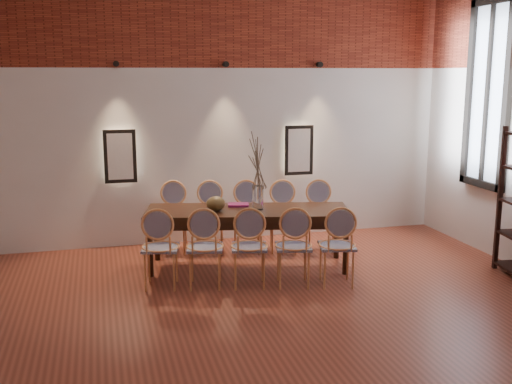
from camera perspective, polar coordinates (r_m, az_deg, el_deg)
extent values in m
cube|color=brown|center=(5.75, 2.68, -13.81)|extent=(7.00, 7.00, 0.02)
cube|color=silver|center=(8.67, -4.35, 8.40)|extent=(7.00, 0.10, 4.00)
cube|color=maroon|center=(8.63, -4.39, 16.69)|extent=(7.00, 0.02, 1.50)
cube|color=#FFEAC6|center=(8.49, -12.82, 3.35)|extent=(0.36, 0.06, 0.66)
cube|color=#FFEAC6|center=(8.97, 4.05, 4.00)|extent=(0.36, 0.06, 0.66)
cylinder|color=black|center=(8.39, -13.19, 11.81)|extent=(0.08, 0.10, 0.08)
cylinder|color=black|center=(8.57, -2.90, 12.06)|extent=(0.08, 0.10, 0.08)
cylinder|color=black|center=(8.97, 6.08, 11.98)|extent=(0.08, 0.10, 0.08)
cube|color=silver|center=(8.61, 21.30, 8.65)|extent=(0.02, 0.78, 2.38)
cube|color=black|center=(8.59, 21.20, 8.66)|extent=(0.08, 0.90, 2.50)
cube|color=black|center=(8.59, 21.20, 8.66)|extent=(0.06, 0.06, 2.40)
cube|color=#33190D|center=(7.59, -0.78, -4.43)|extent=(2.65, 1.36, 0.75)
cylinder|color=silver|center=(7.47, 0.16, -0.54)|extent=(0.14, 0.14, 0.30)
ellipsoid|color=brown|center=(7.43, -3.86, -1.10)|extent=(0.24, 0.24, 0.18)
cube|color=#8B1E61|center=(7.69, -1.69, -1.23)|extent=(0.29, 0.23, 0.03)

